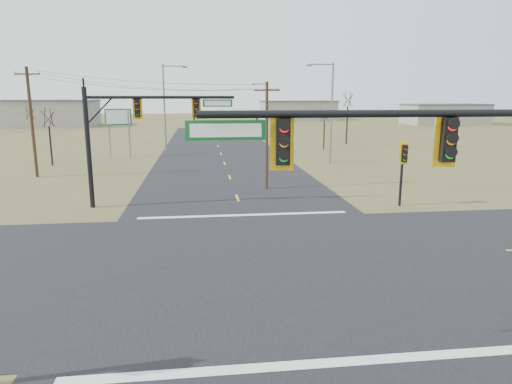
% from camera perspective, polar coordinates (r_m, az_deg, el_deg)
% --- Properties ---
extents(ground, '(320.00, 320.00, 0.00)m').
position_cam_1_polar(ground, '(19.14, 0.62, -8.72)').
color(ground, brown).
rests_on(ground, ground).
extents(road_ew, '(160.00, 14.00, 0.02)m').
position_cam_1_polar(road_ew, '(19.14, 0.62, -8.69)').
color(road_ew, black).
rests_on(road_ew, ground).
extents(road_ns, '(14.00, 160.00, 0.02)m').
position_cam_1_polar(road_ns, '(19.14, 0.62, -8.69)').
color(road_ns, black).
rests_on(road_ns, ground).
extents(stop_bar_near, '(12.00, 0.40, 0.01)m').
position_cam_1_polar(stop_bar_near, '(12.49, 5.46, -20.72)').
color(stop_bar_near, silver).
rests_on(stop_bar_near, road_ns).
extents(stop_bar_far, '(12.00, 0.40, 0.01)m').
position_cam_1_polar(stop_bar_far, '(26.24, -1.54, -2.89)').
color(stop_bar_far, silver).
rests_on(stop_bar_far, road_ns).
extents(mast_arm_near, '(10.34, 0.47, 6.96)m').
position_cam_1_polar(mast_arm_near, '(12.06, 23.66, 2.89)').
color(mast_arm_near, black).
rests_on(mast_arm_near, ground).
extents(mast_arm_far, '(8.95, 0.46, 7.26)m').
position_cam_1_polar(mast_arm_far, '(28.64, -14.68, 8.53)').
color(mast_arm_far, black).
rests_on(mast_arm_far, ground).
extents(pedestal_signal_ne, '(0.63, 0.54, 4.02)m').
position_cam_1_polar(pedestal_signal_ne, '(29.28, 17.97, 3.95)').
color(pedestal_signal_ne, black).
rests_on(pedestal_signal_ne, ground).
extents(utility_pole_near, '(1.80, 0.79, 7.72)m').
position_cam_1_polar(utility_pole_near, '(33.16, 1.34, 7.34)').
color(utility_pole_near, '#412A1C').
rests_on(utility_pole_near, ground).
extents(utility_pole_far, '(2.18, 0.66, 9.05)m').
position_cam_1_polar(utility_pole_far, '(42.35, -26.24, 8.00)').
color(utility_pole_far, '#412A1C').
rests_on(utility_pole_far, ground).
extents(highway_sign, '(2.72, 0.98, 5.34)m').
position_cam_1_polar(highway_sign, '(52.83, -16.80, 8.30)').
color(highway_sign, slate).
rests_on(highway_sign, ground).
extents(streetlight_a, '(2.77, 0.36, 9.92)m').
position_cam_1_polar(streetlight_a, '(46.59, 9.19, 10.37)').
color(streetlight_a, slate).
rests_on(streetlight_a, ground).
extents(streetlight_b, '(2.41, 0.34, 8.59)m').
position_cam_1_polar(streetlight_b, '(67.09, 1.26, 10.33)').
color(streetlight_b, slate).
rests_on(streetlight_b, ground).
extents(streetlight_c, '(2.86, 0.42, 10.23)m').
position_cam_1_polar(streetlight_c, '(54.55, -11.15, 10.70)').
color(streetlight_c, slate).
rests_on(streetlight_c, ground).
extents(bare_tree_a, '(2.78, 2.78, 5.99)m').
position_cam_1_polar(bare_tree_a, '(48.85, -24.56, 8.54)').
color(bare_tree_a, black).
rests_on(bare_tree_a, ground).
extents(bare_tree_b, '(2.92, 2.92, 5.83)m').
position_cam_1_polar(bare_tree_b, '(64.49, -26.43, 8.89)').
color(bare_tree_b, black).
rests_on(bare_tree_b, ground).
extents(bare_tree_c, '(2.96, 2.96, 5.47)m').
position_cam_1_polar(bare_tree_c, '(58.75, 8.57, 9.45)').
color(bare_tree_c, black).
rests_on(bare_tree_c, ground).
extents(bare_tree_d, '(3.79, 3.79, 7.82)m').
position_cam_1_polar(bare_tree_d, '(65.95, 11.43, 11.35)').
color(bare_tree_d, black).
rests_on(bare_tree_d, ground).
extents(warehouse_left, '(28.00, 14.00, 5.50)m').
position_cam_1_polar(warehouse_left, '(114.20, -26.52, 8.74)').
color(warehouse_left, gray).
rests_on(warehouse_left, ground).
extents(warehouse_mid, '(20.00, 12.00, 5.00)m').
position_cam_1_polar(warehouse_mid, '(130.72, 5.22, 10.08)').
color(warehouse_mid, gray).
rests_on(warehouse_mid, ground).
extents(warehouse_right, '(18.00, 10.00, 4.50)m').
position_cam_1_polar(warehouse_right, '(117.77, 22.49, 8.90)').
color(warehouse_right, gray).
rests_on(warehouse_right, ground).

